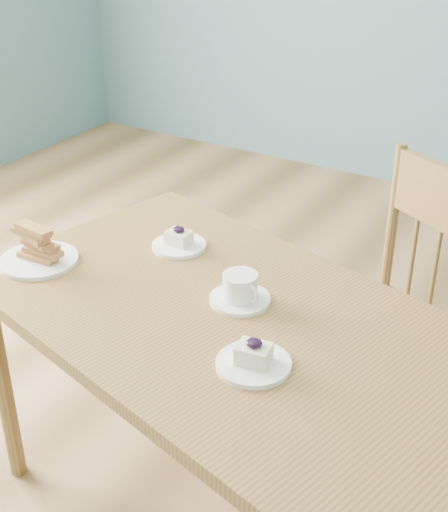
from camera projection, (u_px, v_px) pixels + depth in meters
The scene contains 7 objects.
room at pixel (223, 1), 1.39m from camera, with size 5.01×5.01×2.71m.
dining_table at pixel (232, 340), 1.65m from camera, with size 1.41×1.02×0.68m.
dining_chair at pixel (393, 322), 1.99m from camera, with size 0.55×0.54×0.90m.
cheesecake_plate_near at pixel (254, 360), 1.44m from camera, with size 0.16×0.16×0.07m.
cheesecake_plate_far at pixel (179, 242), 1.90m from camera, with size 0.15×0.15×0.06m.
coffee_cup at pixel (241, 290), 1.66m from camera, with size 0.14×0.14×0.07m.
biscotti_plate at pixel (37, 250), 1.82m from camera, with size 0.20×0.20×0.11m.
Camera 1 is at (0.76, -1.24, 1.57)m, focal length 50.00 mm.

